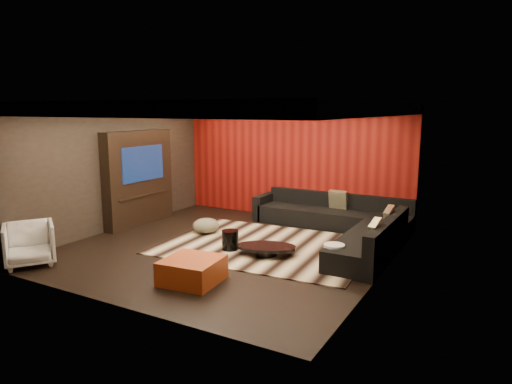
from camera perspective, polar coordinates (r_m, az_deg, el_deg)
The scene contains 26 objects.
floor at distance 9.04m, azimuth -3.55°, elevation -7.05°, with size 6.00×6.00×0.02m, color black.
ceiling at distance 8.63m, azimuth -3.76°, elevation 11.11°, with size 6.00×6.00×0.02m, color silver.
wall_back at distance 11.35m, azimuth 4.65°, elevation 3.79°, with size 6.00×0.02×2.80m, color black.
wall_left at distance 10.65m, azimuth -17.39°, elevation 2.92°, with size 0.02×6.00×2.80m, color black.
wall_right at distance 7.54m, azimuth 15.92°, elevation 0.08°, with size 0.02×6.00×2.80m, color black.
red_feature_wall at distance 11.31m, azimuth 4.56°, elevation 3.77°, with size 5.98×0.05×2.78m, color #6B0C0A.
soffit_back at distance 10.99m, azimuth 4.06°, elevation 10.32°, with size 6.00×0.60×0.22m, color silver.
soffit_front at distance 6.53m, azimuth -16.96°, elevation 9.88°, with size 6.00×0.60×0.22m, color silver.
soffit_left at distance 10.35m, azimuth -16.59°, elevation 9.92°, with size 0.60×4.80×0.22m, color silver.
soffit_right at distance 7.51m, azimuth 14.09°, elevation 10.03°, with size 0.60×4.80×0.22m, color silver.
cove_back at distance 10.69m, azimuth 3.27°, elevation 9.85°, with size 4.80×0.08×0.04m, color #FFD899.
cove_front at distance 6.77m, azimuth -14.82°, elevation 9.23°, with size 4.80×0.08×0.04m, color #FFD899.
cove_left at distance 10.11m, azimuth -15.19°, elevation 9.48°, with size 0.08×4.80×0.04m, color #FFD899.
cove_right at distance 7.61m, azimuth 11.55°, elevation 9.45°, with size 0.08×4.80×0.04m, color #FFD899.
tv_surround at distance 11.00m, azimuth -14.47°, elevation 1.70°, with size 0.30×2.00×2.20m, color black.
tv_screen at distance 10.84m, azimuth -13.94°, elevation 3.47°, with size 0.04×1.30×0.80m, color black.
tv_shelf at distance 10.95m, azimuth -13.77°, elevation -0.42°, with size 0.04×1.60×0.04m, color black.
rug at distance 9.13m, azimuth 1.23°, elevation -6.74°, with size 4.00×3.00×0.02m, color beige.
coffee_table at distance 8.51m, azimuth 1.29°, elevation -7.29°, with size 1.10×1.10×0.19m, color black.
drum_stool at distance 8.82m, azimuth -3.25°, elevation -6.01°, with size 0.32×0.32×0.38m, color black.
striped_pouf at distance 10.05m, azimuth -6.28°, elevation -4.19°, with size 0.58×0.58×0.32m, color beige.
white_side_table at distance 7.92m, azimuth 9.71°, elevation -7.99°, with size 0.35×0.35×0.44m, color white.
orange_ottoman at distance 7.35m, azimuth -7.98°, elevation -9.66°, with size 0.85×0.85×0.38m, color #9F3314.
armchair at distance 8.92m, azimuth -26.48°, elevation -5.83°, with size 0.80×0.82×0.75m, color white.
sectional_sofa at distance 9.88m, azimuth 10.94°, elevation -4.08°, with size 3.65×3.50×0.75m.
throw_pillows at distance 9.26m, azimuth 13.47°, elevation -2.86°, with size 1.79×2.84×0.50m.
Camera 1 is at (4.70, -7.24, 2.70)m, focal length 32.00 mm.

